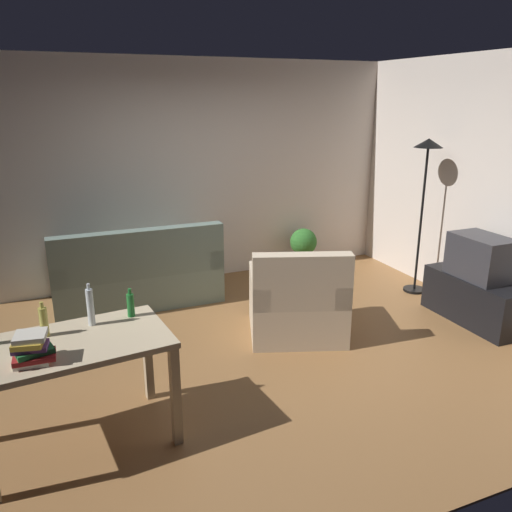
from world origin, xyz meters
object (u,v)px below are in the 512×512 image
potted_plant (303,246)px  couch (138,277)px  bottle_green (131,305)px  bottle_clear (90,307)px  tv (481,257)px  book_stack (32,350)px  tv_stand (475,299)px  desk (75,356)px  armchair (297,304)px  torchiere_lamp (426,174)px  bottle_squat (44,321)px

potted_plant → couch: bearing=-172.2°
bottle_green → bottle_clear: bearing=-171.1°
tv → bottle_green: bottle_green is taller
couch → book_stack: (-1.03, -2.55, 0.54)m
bottle_clear → book_stack: bearing=-132.0°
couch → tv: (3.15, -1.85, 0.39)m
tv_stand → desk: desk is taller
tv → potted_plant: bearing=22.1°
armchair → bottle_clear: (-1.95, -0.70, 0.57)m
couch → bottle_green: size_ratio=8.77×
desk → bottle_green: size_ratio=6.08×
torchiere_lamp → armchair: bearing=-164.6°
tv_stand → potted_plant: potted_plant is taller
tv_stand → armchair: (-1.86, 0.42, 0.08)m
bottle_green → book_stack: bottle_green is taller
couch → torchiere_lamp: torchiere_lamp is taller
tv_stand → bottle_green: bottle_green is taller
potted_plant → book_stack: book_stack is taller
tv → torchiere_lamp: 1.17m
torchiere_lamp → bottle_green: 3.76m
bottle_clear → tv: bearing=4.3°
bottle_clear → book_stack: size_ratio=1.25×
bottle_green → potted_plant: bearing=42.2°
potted_plant → bottle_squat: 4.12m
armchair → book_stack: size_ratio=4.72×
desk → book_stack: (-0.23, -0.20, 0.20)m
tv_stand → bottle_squat: (-4.10, -0.34, 0.62)m
book_stack → potted_plant: bearing=40.9°
tv → torchiere_lamp: (-0.00, 0.93, 0.71)m
armchair → bottle_clear: size_ratio=3.77×
torchiere_lamp → potted_plant: 1.86m
tv_stand → torchiere_lamp: torchiere_lamp is taller
tv_stand → potted_plant: bearing=22.0°
armchair → tv_stand: bearing=-173.0°
tv → bottle_clear: 3.82m
tv_stand → armchair: 1.91m
couch → potted_plant: couch is taller
tv_stand → tv: size_ratio=1.83×
bottle_green → book_stack: bearing=-144.8°
tv_stand → armchair: armchair is taller
bottle_green → book_stack: 0.79m
potted_plant → bottle_clear: 3.86m
couch → desk: (-0.80, -2.35, 0.34)m
couch → bottle_squat: size_ratio=7.70×
torchiere_lamp → book_stack: size_ratio=7.56×
tv → bottle_squat: size_ratio=2.53×
armchair → book_stack: bearing=45.4°
bottle_squat → bottle_clear: bottle_clear is taller
tv_stand → book_stack: bearing=99.5°
potted_plant → bottle_clear: (-2.93, -2.45, 0.56)m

